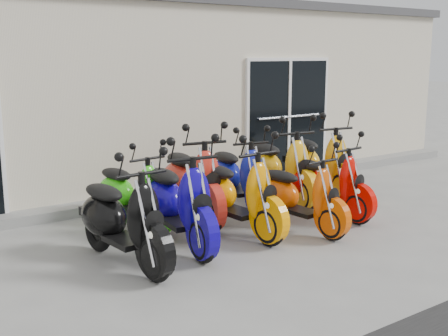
{
  "coord_description": "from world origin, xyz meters",
  "views": [
    {
      "loc": [
        -4.58,
        -5.94,
        2.37
      ],
      "look_at": [
        0.0,
        0.6,
        0.75
      ],
      "focal_mm": 45.0,
      "sensor_mm": 36.0,
      "label": 1
    }
  ],
  "objects_px": {
    "scooter_front_black": "(122,205)",
    "scooter_front_red": "(325,173)",
    "scooter_back_yellow": "(280,158)",
    "scooter_back_extra": "(318,153)",
    "scooter_front_orange_a": "(235,182)",
    "scooter_back_blue": "(238,166)",
    "scooter_front_blue": "(177,189)",
    "scooter_back_red": "(192,170)",
    "scooter_back_green": "(131,183)",
    "scooter_front_orange_b": "(300,185)"
  },
  "relations": [
    {
      "from": "scooter_front_red",
      "to": "scooter_back_extra",
      "type": "bearing_deg",
      "value": 44.43
    },
    {
      "from": "scooter_back_green",
      "to": "scooter_back_yellow",
      "type": "relative_size",
      "value": 0.86
    },
    {
      "from": "scooter_front_orange_b",
      "to": "scooter_back_yellow",
      "type": "xyz_separation_m",
      "value": [
        0.73,
        1.27,
        0.11
      ]
    },
    {
      "from": "scooter_front_black",
      "to": "scooter_back_red",
      "type": "bearing_deg",
      "value": 28.88
    },
    {
      "from": "scooter_back_extra",
      "to": "scooter_front_blue",
      "type": "bearing_deg",
      "value": -156.54
    },
    {
      "from": "scooter_front_black",
      "to": "scooter_front_red",
      "type": "bearing_deg",
      "value": -3.2
    },
    {
      "from": "scooter_back_red",
      "to": "scooter_front_orange_b",
      "type": "bearing_deg",
      "value": -45.24
    },
    {
      "from": "scooter_front_orange_b",
      "to": "scooter_back_extra",
      "type": "bearing_deg",
      "value": 34.04
    },
    {
      "from": "scooter_front_black",
      "to": "scooter_front_orange_a",
      "type": "bearing_deg",
      "value": 1.14
    },
    {
      "from": "scooter_front_orange_a",
      "to": "scooter_back_blue",
      "type": "height_order",
      "value": "scooter_front_orange_a"
    },
    {
      "from": "scooter_front_orange_a",
      "to": "scooter_back_extra",
      "type": "xyz_separation_m",
      "value": [
        2.39,
        0.89,
        0.03
      ]
    },
    {
      "from": "scooter_front_orange_a",
      "to": "scooter_front_red",
      "type": "bearing_deg",
      "value": -6.74
    },
    {
      "from": "scooter_front_orange_a",
      "to": "scooter_back_red",
      "type": "relative_size",
      "value": 0.96
    },
    {
      "from": "scooter_front_blue",
      "to": "scooter_back_green",
      "type": "relative_size",
      "value": 1.16
    },
    {
      "from": "scooter_front_blue",
      "to": "scooter_back_yellow",
      "type": "bearing_deg",
      "value": 25.98
    },
    {
      "from": "scooter_back_extra",
      "to": "scooter_back_yellow",
      "type": "bearing_deg",
      "value": -171.84
    },
    {
      "from": "scooter_front_orange_b",
      "to": "scooter_back_green",
      "type": "distance_m",
      "value": 2.3
    },
    {
      "from": "scooter_front_black",
      "to": "scooter_back_blue",
      "type": "xyz_separation_m",
      "value": [
        2.48,
        1.18,
        -0.03
      ]
    },
    {
      "from": "scooter_front_orange_b",
      "to": "scooter_back_extra",
      "type": "distance_m",
      "value": 2.03
    },
    {
      "from": "scooter_front_orange_b",
      "to": "scooter_back_red",
      "type": "distance_m",
      "value": 1.58
    },
    {
      "from": "scooter_back_blue",
      "to": "scooter_front_orange_a",
      "type": "bearing_deg",
      "value": -119.5
    },
    {
      "from": "scooter_front_orange_a",
      "to": "scooter_back_blue",
      "type": "bearing_deg",
      "value": 47.97
    },
    {
      "from": "scooter_back_green",
      "to": "scooter_front_red",
      "type": "bearing_deg",
      "value": -31.82
    },
    {
      "from": "scooter_front_orange_a",
      "to": "scooter_front_red",
      "type": "height_order",
      "value": "scooter_front_orange_a"
    },
    {
      "from": "scooter_front_red",
      "to": "scooter_back_green",
      "type": "relative_size",
      "value": 1.02
    },
    {
      "from": "scooter_front_blue",
      "to": "scooter_front_red",
      "type": "distance_m",
      "value": 2.48
    },
    {
      "from": "scooter_back_blue",
      "to": "scooter_back_yellow",
      "type": "height_order",
      "value": "scooter_back_yellow"
    },
    {
      "from": "scooter_front_blue",
      "to": "scooter_front_orange_b",
      "type": "height_order",
      "value": "scooter_front_blue"
    },
    {
      "from": "scooter_front_orange_b",
      "to": "scooter_front_orange_a",
      "type": "bearing_deg",
      "value": 150.44
    },
    {
      "from": "scooter_front_orange_b",
      "to": "scooter_front_red",
      "type": "relative_size",
      "value": 0.96
    },
    {
      "from": "scooter_front_blue",
      "to": "scooter_back_red",
      "type": "bearing_deg",
      "value": 55.25
    },
    {
      "from": "scooter_front_orange_a",
      "to": "scooter_back_extra",
      "type": "height_order",
      "value": "scooter_back_extra"
    },
    {
      "from": "scooter_back_green",
      "to": "scooter_back_red",
      "type": "height_order",
      "value": "scooter_back_red"
    },
    {
      "from": "scooter_front_orange_b",
      "to": "scooter_front_red",
      "type": "xyz_separation_m",
      "value": [
        0.79,
        0.31,
        0.02
      ]
    },
    {
      "from": "scooter_back_yellow",
      "to": "scooter_back_extra",
      "type": "bearing_deg",
      "value": 6.77
    },
    {
      "from": "scooter_front_orange_a",
      "to": "scooter_back_red",
      "type": "distance_m",
      "value": 0.9
    },
    {
      "from": "scooter_front_orange_a",
      "to": "scooter_back_extra",
      "type": "relative_size",
      "value": 0.96
    },
    {
      "from": "scooter_front_blue",
      "to": "scooter_front_red",
      "type": "height_order",
      "value": "scooter_front_blue"
    },
    {
      "from": "scooter_front_blue",
      "to": "scooter_back_red",
      "type": "distance_m",
      "value": 1.16
    },
    {
      "from": "scooter_front_orange_a",
      "to": "scooter_back_yellow",
      "type": "relative_size",
      "value": 0.96
    },
    {
      "from": "scooter_back_green",
      "to": "scooter_front_orange_a",
      "type": "bearing_deg",
      "value": -54.54
    },
    {
      "from": "scooter_back_green",
      "to": "scooter_back_yellow",
      "type": "bearing_deg",
      "value": -11.95
    },
    {
      "from": "scooter_front_blue",
      "to": "scooter_back_yellow",
      "type": "xyz_separation_m",
      "value": [
        2.42,
        0.88,
        0.0
      ]
    },
    {
      "from": "scooter_back_yellow",
      "to": "scooter_front_blue",
      "type": "bearing_deg",
      "value": -152.94
    },
    {
      "from": "scooter_front_blue",
      "to": "scooter_back_yellow",
      "type": "distance_m",
      "value": 2.58
    },
    {
      "from": "scooter_front_black",
      "to": "scooter_back_extra",
      "type": "xyz_separation_m",
      "value": [
        4.12,
        1.09,
        0.04
      ]
    },
    {
      "from": "scooter_front_blue",
      "to": "scooter_back_red",
      "type": "height_order",
      "value": "scooter_back_red"
    },
    {
      "from": "scooter_front_red",
      "to": "scooter_back_green",
      "type": "xyz_separation_m",
      "value": [
        -2.61,
        1.11,
        -0.02
      ]
    },
    {
      "from": "scooter_back_red",
      "to": "scooter_back_blue",
      "type": "distance_m",
      "value": 0.89
    },
    {
      "from": "scooter_front_black",
      "to": "scooter_front_red",
      "type": "xyz_separation_m",
      "value": [
        3.32,
        0.13,
        -0.05
      ]
    }
  ]
}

